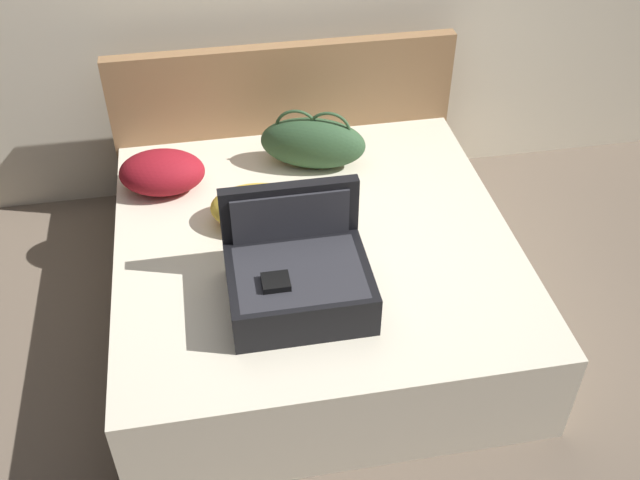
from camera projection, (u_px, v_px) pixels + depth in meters
ground_plane at (330, 371)px, 3.50m from camera, size 12.00×12.00×0.00m
bed at (315, 276)px, 3.64m from camera, size 1.86×1.88×0.50m
headboard at (285, 128)px, 4.20m from camera, size 1.89×0.08×1.01m
hard_case_large at (298, 277)px, 3.08m from camera, size 0.59×0.51×0.45m
duffel_bag at (313, 143)px, 3.84m from camera, size 0.59×0.38×0.33m
pillow_near_headboard at (261, 207)px, 3.50m from camera, size 0.53×0.38×0.19m
pillow_center_head at (162, 172)px, 3.70m from camera, size 0.46×0.34×0.21m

